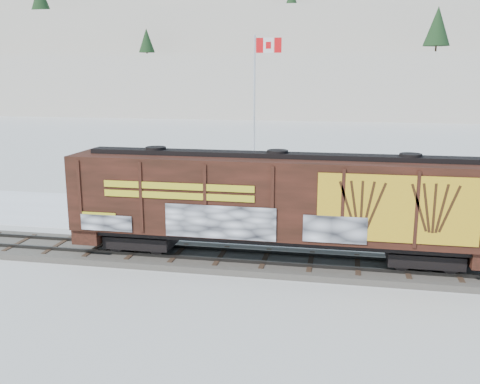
% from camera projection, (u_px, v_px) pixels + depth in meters
% --- Properties ---
extents(ground, '(500.00, 500.00, 0.00)m').
position_uv_depth(ground, '(221.00, 262.00, 24.05)').
color(ground, white).
rests_on(ground, ground).
extents(rail_track, '(50.00, 3.40, 0.43)m').
position_uv_depth(rail_track, '(221.00, 258.00, 24.01)').
color(rail_track, '#59544C').
rests_on(rail_track, ground).
extents(parking_strip, '(40.00, 8.00, 0.03)m').
position_uv_depth(parking_strip, '(250.00, 218.00, 31.23)').
color(parking_strip, white).
rests_on(parking_strip, ground).
extents(hillside, '(360.00, 110.00, 93.00)m').
position_uv_depth(hillside, '(329.00, 53.00, 154.95)').
color(hillside, white).
rests_on(hillside, ground).
extents(hopper_railcar, '(17.98, 3.06, 4.58)m').
position_uv_depth(hopper_railcar, '(277.00, 200.00, 22.93)').
color(hopper_railcar, black).
rests_on(hopper_railcar, rail_track).
extents(flagpole, '(2.30, 0.90, 10.88)m').
position_uv_depth(flagpole, '(256.00, 136.00, 37.78)').
color(flagpole, silver).
rests_on(flagpole, ground).
extents(car_silver, '(5.21, 3.13, 1.66)m').
position_uv_depth(car_silver, '(233.00, 200.00, 32.14)').
color(car_silver, '#B3B5BA').
rests_on(car_silver, parking_strip).
extents(car_white, '(5.08, 3.30, 1.58)m').
position_uv_depth(car_white, '(262.00, 203.00, 31.39)').
color(car_white, silver).
rests_on(car_white, parking_strip).
extents(car_dark, '(5.36, 3.67, 1.44)m').
position_uv_depth(car_dark, '(338.00, 217.00, 28.68)').
color(car_dark, black).
rests_on(car_dark, parking_strip).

